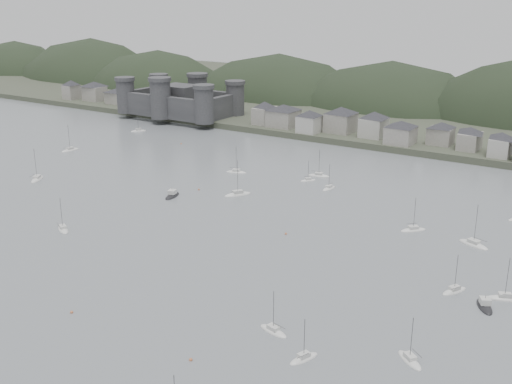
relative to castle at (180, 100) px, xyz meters
The scene contains 10 objects.
ground 216.45m from the castle, 56.28° to the right, with size 900.00×900.00×0.00m, color slate.
far_shore_land 166.61m from the castle, 43.83° to the left, with size 900.00×250.00×3.00m, color #383D2D.
forested_ridge 155.26m from the castle, 35.67° to the left, with size 851.55×103.94×102.57m.
castle is the anchor object (origin of this frame).
waterfront_town 170.64m from the castle, ahead, with size 451.48×28.46×12.92m.
sailboat_lead 244.82m from the castle, 44.45° to the right, with size 4.35×7.08×9.26m.
moored_fleet 161.57m from the castle, 45.25° to the right, with size 251.68×169.51×13.57m.
motor_launch_near 238.02m from the castle, 33.51° to the right, with size 6.26×8.22×3.87m.
motor_launch_far 140.93m from the castle, 51.08° to the right, with size 5.35×9.31×4.08m.
mooring_buoys 174.16m from the castle, 49.24° to the right, with size 171.60×137.01×0.70m.
Camera 1 is at (102.14, -80.35, 65.83)m, focal length 42.67 mm.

